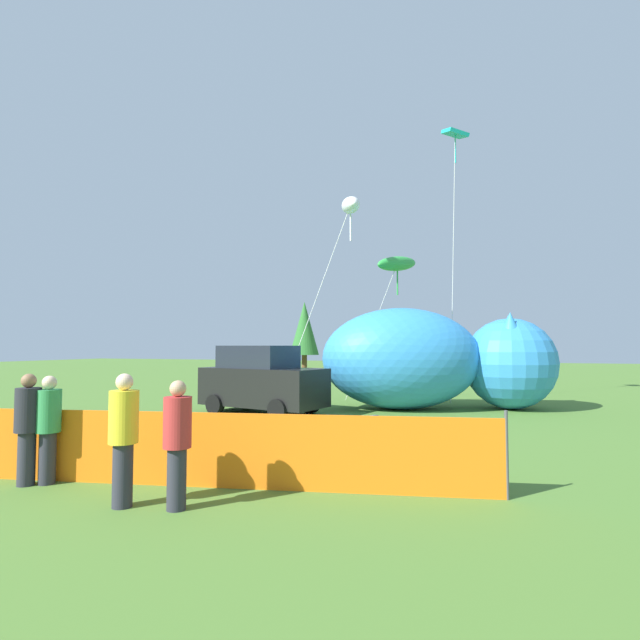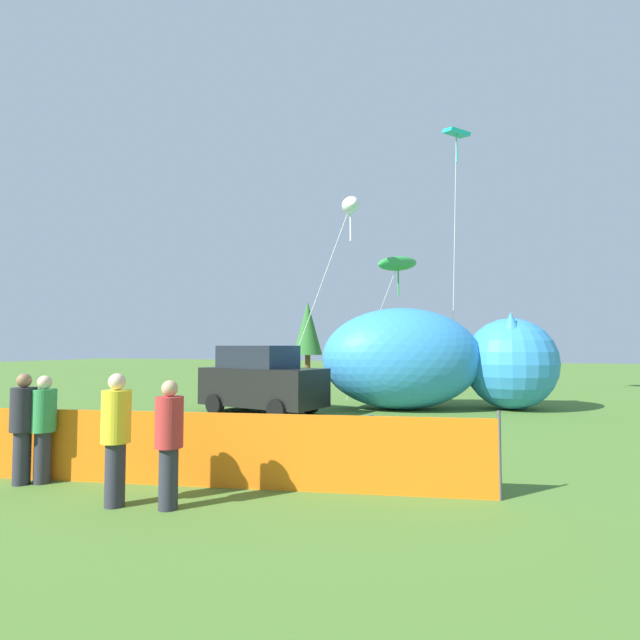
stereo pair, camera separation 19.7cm
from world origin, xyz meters
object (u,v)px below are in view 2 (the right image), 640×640
kite_white_ghost (350,206)px  spectator_in_green_shirt (44,424)px  inflatable_cat (433,362)px  spectator_in_black_shirt (116,433)px  spectator_in_blue_shirt (169,438)px  kite_teal_diamond (456,139)px  folding_chair (368,434)px  spectator_in_yellow_shirt (23,424)px  parked_car (262,380)px  kite_green_fish (398,264)px

kite_white_ghost → spectator_in_green_shirt: bearing=-101.7°
inflatable_cat → spectator_in_black_shirt: bearing=-122.8°
spectator_in_blue_shirt → kite_teal_diamond: size_ratio=0.15×
folding_chair → kite_white_ghost: (-2.43, 7.42, 6.75)m
inflatable_cat → kite_white_ghost: size_ratio=1.07×
spectator_in_yellow_shirt → kite_white_ghost: size_ratio=0.23×
spectator_in_yellow_shirt → folding_chair: bearing=35.3°
inflatable_cat → kite_white_ghost: (-2.73, -0.97, 5.61)m
parked_car → spectator_in_blue_shirt: size_ratio=2.54×
parked_car → spectator_in_black_shirt: parked_car is taller
inflatable_cat → spectator_in_blue_shirt: inflatable_cat is taller
spectator_in_black_shirt → kite_green_fish: bearing=84.7°
spectator_in_blue_shirt → kite_white_ghost: size_ratio=0.22×
spectator_in_black_shirt → kite_teal_diamond: bearing=76.9°
parked_car → kite_white_ghost: kite_white_ghost is taller
spectator_in_black_shirt → spectator_in_green_shirt: spectator_in_black_shirt is taller
folding_chair → spectator_in_yellow_shirt: (-4.90, -3.47, 0.47)m
parked_car → spectator_in_yellow_shirt: size_ratio=2.50×
inflatable_cat → spectator_in_yellow_shirt: (-5.20, -11.87, -0.68)m
parked_car → kite_teal_diamond: size_ratio=0.38×
kite_teal_diamond → kite_green_fish: bearing=-151.5°
kite_green_fish → spectator_in_blue_shirt: bearing=-92.3°
kite_teal_diamond → folding_chair: bearing=-94.7°
kite_teal_diamond → kite_green_fish: size_ratio=1.88×
folding_chair → spectator_in_yellow_shirt: 6.02m
parked_car → kite_teal_diamond: 13.31m
folding_chair → spectator_in_blue_shirt: spectator_in_blue_shirt is taller
spectator_in_yellow_shirt → kite_green_fish: kite_green_fish is taller
kite_white_ghost → folding_chair: bearing=-71.9°
kite_teal_diamond → kite_green_fish: kite_teal_diamond is taller
inflatable_cat → spectator_in_black_shirt: (-2.99, -12.26, -0.64)m
inflatable_cat → spectator_in_green_shirt: size_ratio=4.86×
spectator_in_black_shirt → spectator_in_green_shirt: 2.04m
kite_white_ghost → spectator_in_yellow_shirt: bearing=-102.8°
parked_car → kite_teal_diamond: bearing=61.4°
kite_teal_diamond → kite_white_ghost: size_ratio=1.47×
folding_chair → spectator_in_black_shirt: (-2.69, -3.87, 0.50)m
spectator_in_blue_shirt → inflatable_cat: bearing=79.7°
kite_green_fish → folding_chair: bearing=-83.0°
kite_teal_diamond → kite_white_ghost: (-3.42, -4.55, -3.79)m
parked_car → spectator_in_black_shirt: (2.25, -9.30, -0.08)m
spectator_in_yellow_shirt → inflatable_cat: bearing=66.3°
inflatable_cat → spectator_in_black_shirt: 12.64m
spectator_in_blue_shirt → spectator_in_green_shirt: spectator_in_blue_shirt is taller
spectator_in_blue_shirt → kite_white_ghost: (-0.52, 11.15, 6.30)m
spectator_in_blue_shirt → spectator_in_yellow_shirt: 3.01m
folding_chair → inflatable_cat: inflatable_cat is taller
spectator_in_black_shirt → kite_green_fish: (1.36, 14.59, 4.61)m
inflatable_cat → kite_white_ghost: bearing=-179.5°
folding_chair → spectator_in_blue_shirt: bearing=-73.6°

